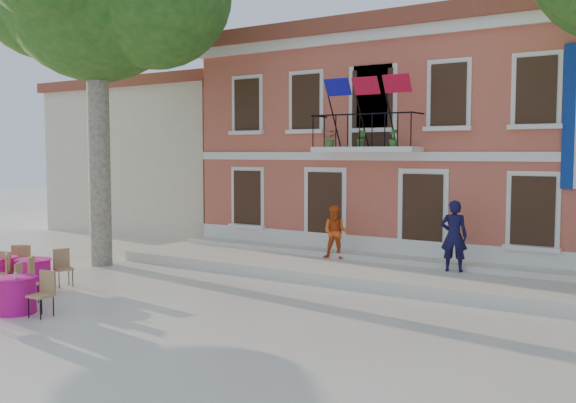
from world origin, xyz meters
The scene contains 9 objects.
ground centered at (0.00, 0.00, 0.00)m, with size 90.00×90.00×0.00m, color beige.
main_building centered at (2.00, 9.99, 3.78)m, with size 13.50×9.59×7.50m.
neighbor_west centered at (-9.50, 11.00, 3.22)m, with size 9.40×9.40×6.40m.
terrace centered at (2.00, 4.40, 0.15)m, with size 14.00×3.40×0.30m, color silver.
pedestrian_navy centered at (4.87, 4.94, 1.24)m, with size 0.68×0.45×1.87m, color black.
pedestrian_orange centered at (1.32, 5.01, 1.09)m, with size 0.76×0.60×1.57m, color #EA581B.
cafe_table_0 centered at (-3.58, -1.64, 0.43)m, with size 1.74×1.85×0.95m.
cafe_table_1 centered at (-1.88, -3.26, 0.43)m, with size 1.71×1.86×0.95m.
cafe_table_2 centered at (-4.59, -1.88, 0.43)m, with size 1.87×1.70×0.95m.
Camera 1 is at (10.27, -11.36, 3.40)m, focal length 40.00 mm.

